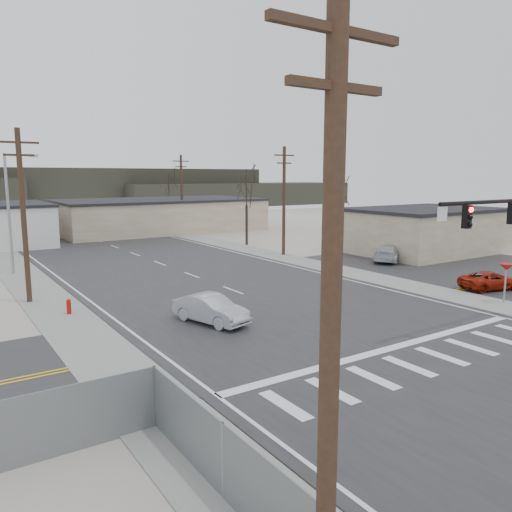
# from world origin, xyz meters

# --- Properties ---
(ground) EXTENTS (140.00, 140.00, 0.00)m
(ground) POSITION_xyz_m (0.00, 0.00, 0.00)
(ground) COLOR silver
(ground) RESTS_ON ground
(main_road) EXTENTS (18.00, 110.00, 0.05)m
(main_road) POSITION_xyz_m (0.00, 15.00, 0.02)
(main_road) COLOR #242426
(main_road) RESTS_ON ground
(cross_road) EXTENTS (90.00, 10.00, 0.04)m
(cross_road) POSITION_xyz_m (0.00, 0.00, 0.02)
(cross_road) COLOR #242426
(cross_road) RESTS_ON ground
(parking_lot) EXTENTS (18.00, 20.00, 0.03)m
(parking_lot) POSITION_xyz_m (20.00, 6.00, 0.02)
(parking_lot) COLOR #242426
(parking_lot) RESTS_ON ground
(sidewalk_left) EXTENTS (3.00, 90.00, 0.06)m
(sidewalk_left) POSITION_xyz_m (-10.60, 20.00, 0.03)
(sidewalk_left) COLOR gray
(sidewalk_left) RESTS_ON ground
(sidewalk_right) EXTENTS (3.00, 90.00, 0.06)m
(sidewalk_right) POSITION_xyz_m (10.60, 20.00, 0.03)
(sidewalk_right) COLOR gray
(sidewalk_right) RESTS_ON ground
(fire_hydrant) EXTENTS (0.24, 0.24, 0.87)m
(fire_hydrant) POSITION_xyz_m (-10.20, 8.00, 0.45)
(fire_hydrant) COLOR #A50C0C
(fire_hydrant) RESTS_ON ground
(yield_sign) EXTENTS (0.80, 0.80, 2.35)m
(yield_sign) POSITION_xyz_m (11.50, -3.50, 2.07)
(yield_sign) COLOR gray
(yield_sign) RESTS_ON ground
(building_right_far) EXTENTS (26.30, 14.30, 4.30)m
(building_right_far) POSITION_xyz_m (10.00, 44.00, 2.15)
(building_right_far) COLOR beige
(building_right_far) RESTS_ON ground
(building_lot) EXTENTS (14.30, 10.30, 4.30)m
(building_lot) POSITION_xyz_m (24.00, 12.00, 2.16)
(building_lot) COLOR beige
(building_lot) RESTS_ON ground
(upole_left_a) EXTENTS (2.20, 0.30, 10.00)m
(upole_left_a) POSITION_xyz_m (-11.50, -14.00, 5.22)
(upole_left_a) COLOR #412A1E
(upole_left_a) RESTS_ON ground
(upole_left_b) EXTENTS (2.20, 0.30, 10.00)m
(upole_left_b) POSITION_xyz_m (-11.50, 12.00, 5.22)
(upole_left_b) COLOR #412A1E
(upole_left_b) RESTS_ON ground
(upole_right_a) EXTENTS (2.20, 0.30, 10.00)m
(upole_right_a) POSITION_xyz_m (11.50, 18.00, 5.22)
(upole_right_a) COLOR #412A1E
(upole_right_a) RESTS_ON ground
(upole_right_b) EXTENTS (2.20, 0.30, 10.00)m
(upole_right_b) POSITION_xyz_m (11.50, 40.00, 5.22)
(upole_right_b) COLOR #412A1E
(upole_right_b) RESTS_ON ground
(streetlight_main) EXTENTS (2.40, 0.25, 9.00)m
(streetlight_main) POSITION_xyz_m (-10.80, 22.00, 5.09)
(streetlight_main) COLOR gray
(streetlight_main) RESTS_ON ground
(tree_right_mid) EXTENTS (3.74, 3.74, 8.33)m
(tree_right_mid) POSITION_xyz_m (12.50, 26.00, 5.93)
(tree_right_mid) COLOR #30251D
(tree_right_mid) RESTS_ON ground
(tree_right_far) EXTENTS (3.52, 3.52, 7.84)m
(tree_right_far) POSITION_xyz_m (15.00, 52.00, 5.58)
(tree_right_far) COLOR #30251D
(tree_right_far) RESTS_ON ground
(tree_lot) EXTENTS (3.52, 3.52, 7.84)m
(tree_lot) POSITION_xyz_m (22.00, 22.00, 5.58)
(tree_lot) COLOR #30251D
(tree_lot) RESTS_ON ground
(hill_center) EXTENTS (80.00, 18.00, 9.00)m
(hill_center) POSITION_xyz_m (15.00, 96.00, 4.50)
(hill_center) COLOR #333026
(hill_center) RESTS_ON ground
(hill_right) EXTENTS (60.00, 18.00, 5.50)m
(hill_right) POSITION_xyz_m (50.00, 90.00, 2.75)
(hill_right) COLOR #333026
(hill_right) RESTS_ON ground
(sedan_crossing) EXTENTS (2.64, 4.51, 1.40)m
(sedan_crossing) POSITION_xyz_m (-4.63, 2.41, 0.75)
(sedan_crossing) COLOR #999DA3
(sedan_crossing) RESTS_ON main_road
(car_far_a) EXTENTS (2.32, 5.30, 1.52)m
(car_far_a) POSITION_xyz_m (-0.10, 50.76, 0.80)
(car_far_a) COLOR black
(car_far_a) RESTS_ON main_road
(car_far_b) EXTENTS (2.21, 4.63, 1.53)m
(car_far_b) POSITION_xyz_m (0.70, 63.66, 0.81)
(car_far_b) COLOR black
(car_far_b) RESTS_ON main_road
(car_parked_red) EXTENTS (4.53, 2.94, 1.16)m
(car_parked_red) POSITION_xyz_m (14.23, -1.00, 0.61)
(car_parked_red) COLOR maroon
(car_parked_red) RESTS_ON parking_lot
(car_parked_dark_a) EXTENTS (4.02, 2.77, 1.27)m
(car_parked_dark_a) POSITION_xyz_m (19.83, 10.67, 0.67)
(car_parked_dark_a) COLOR black
(car_parked_dark_a) RESTS_ON parking_lot
(car_parked_dark_b) EXTENTS (3.97, 1.83, 1.26)m
(car_parked_dark_b) POSITION_xyz_m (22.63, 9.48, 0.66)
(car_parked_dark_b) COLOR black
(car_parked_dark_b) RESTS_ON parking_lot
(car_parked_silver) EXTENTS (5.34, 4.09, 1.44)m
(car_parked_silver) POSITION_xyz_m (17.03, 10.04, 0.75)
(car_parked_silver) COLOR silver
(car_parked_silver) RESTS_ON parking_lot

